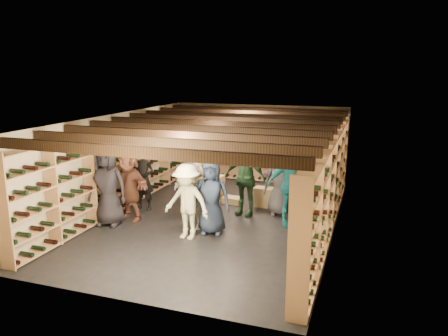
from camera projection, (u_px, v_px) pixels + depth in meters
name	position (u px, v px, depth m)	size (l,w,h in m)	color
ground	(216.00, 219.00, 10.43)	(8.00, 8.00, 0.00)	black
walls	(216.00, 170.00, 10.16)	(5.52, 8.02, 2.40)	#BFB494
ceiling	(215.00, 118.00, 9.89)	(5.50, 8.00, 0.01)	beige
ceiling_joists	(215.00, 125.00, 9.93)	(5.40, 7.12, 0.18)	black
wine_rack_left	(120.00, 167.00, 11.00)	(0.32, 7.50, 2.15)	#A77A51
wine_rack_right	(328.00, 184.00, 9.38)	(0.32, 7.50, 2.15)	#A77A51
wine_rack_back	(257.00, 148.00, 13.72)	(4.70, 0.30, 2.15)	#A77A51
crate_stack_left	(215.00, 187.00, 11.90)	(0.54, 0.39, 0.68)	tan
crate_stack_right	(265.00, 197.00, 11.30)	(0.52, 0.35, 0.51)	tan
crate_loose	(233.00, 200.00, 11.61)	(0.50, 0.33, 0.17)	tan
person_0	(108.00, 186.00, 9.85)	(0.89, 0.58, 1.82)	black
person_1	(144.00, 179.00, 10.94)	(0.58, 0.38, 1.58)	black
person_2	(197.00, 179.00, 10.33)	(0.93, 0.72, 1.91)	brown
person_3	(187.00, 202.00, 9.08)	(1.03, 0.59, 1.60)	beige
person_4	(291.00, 185.00, 9.84)	(1.10, 0.46, 1.87)	#176F7B
person_5	(129.00, 185.00, 10.24)	(1.57, 0.50, 1.70)	brown
person_6	(211.00, 197.00, 9.36)	(0.80, 0.52, 1.63)	#212E48
person_7	(192.00, 188.00, 9.66)	(0.67, 0.44, 1.85)	gray
person_9	(196.00, 177.00, 10.88)	(1.12, 0.64, 1.74)	#AFA8A1
person_10	(245.00, 178.00, 10.56)	(1.07, 0.45, 1.83)	#244B2B
person_11	(295.00, 176.00, 10.91)	(1.64, 0.52, 1.77)	#7B5184
person_12	(281.00, 182.00, 10.57)	(0.81, 0.53, 1.66)	#35353A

